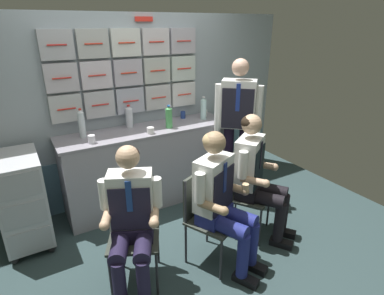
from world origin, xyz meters
The scene contains 19 objects.
ground centered at (0.00, 0.00, -0.02)m, with size 4.80×4.80×0.04m, color #2C3E3F.
galley_bulkhead centered at (0.00, 1.37, 1.10)m, with size 4.20×0.14×2.15m.
galley_counter centered at (0.06, 1.09, 0.46)m, with size 1.98×0.53×0.92m.
service_trolley centered at (-1.29, 0.97, 0.49)m, with size 0.40×0.65×0.92m.
folding_chair_left centered at (-0.52, 0.04, 0.51)m, with size 0.53×0.53×0.83m.
crew_member_left centered at (-0.59, -0.10, 0.66)m, with size 0.55×0.65×1.22m.
folding_chair_right centered at (0.10, -0.09, 0.51)m, with size 0.53×0.53×0.83m.
crew_member_right centered at (0.16, -0.23, 0.68)m, with size 0.56×0.68×1.24m.
folding_chair_by_counter centered at (0.62, 0.09, 0.51)m, with size 0.56×0.56×0.83m.
crew_member_by_counter centered at (0.71, -0.04, 0.69)m, with size 0.62×0.69×1.26m.
crew_member_standing centered at (0.98, 0.62, 1.01)m, with size 0.42×0.42×1.69m.
sparkling_bottle_green centered at (0.30, 1.00, 1.05)m, with size 0.08×0.08×0.26m.
water_bottle_tall centered at (0.82, 1.09, 1.06)m, with size 0.07×0.07×0.28m.
water_bottle_blue_cap centered at (-0.62, 1.16, 1.07)m, with size 0.07×0.07×0.31m.
water_bottle_clear centered at (-0.08, 1.25, 1.05)m, with size 0.08×0.08×0.26m.
coffee_cup_spare centered at (0.89, 1.18, 0.97)m, with size 0.07×0.07×0.09m.
espresso_cup_small centered at (-0.59, 0.95, 0.97)m, with size 0.07×0.07×0.08m.
coffee_cup_white centered at (0.62, 1.25, 0.97)m, with size 0.06×0.06×0.09m.
paper_cup_tan centered at (0.03, 0.92, 0.96)m, with size 0.08×0.08×0.07m.
Camera 1 is at (-1.21, -2.07, 2.04)m, focal length 29.25 mm.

